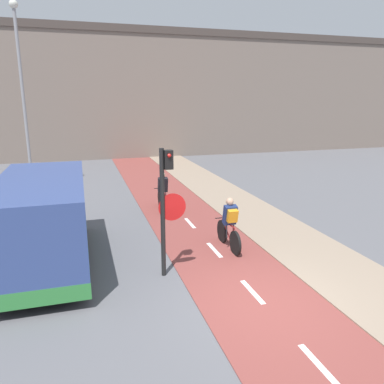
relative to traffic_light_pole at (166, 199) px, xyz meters
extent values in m
plane|color=#5B5B60|center=(1.64, -1.92, -1.95)|extent=(120.00, 120.00, 0.00)
cube|color=brown|center=(1.64, -1.92, -1.94)|extent=(2.73, 60.00, 0.02)
cube|color=white|center=(1.64, -3.92, -1.93)|extent=(0.12, 1.10, 0.00)
cube|color=white|center=(1.64, -1.42, -1.93)|extent=(0.12, 1.10, 0.00)
cube|color=white|center=(1.64, 1.08, -1.93)|extent=(0.12, 1.10, 0.00)
cube|color=white|center=(1.64, 3.58, -1.93)|extent=(0.12, 1.10, 0.00)
cube|color=white|center=(1.64, 6.08, -1.93)|extent=(0.12, 1.10, 0.00)
cube|color=gray|center=(4.20, -1.92, -1.92)|extent=(2.40, 60.00, 0.05)
cube|color=slate|center=(1.64, 21.52, 2.37)|extent=(60.00, 5.00, 8.64)
cube|color=#473D38|center=(1.64, 21.52, 6.94)|extent=(60.00, 5.20, 0.50)
cylinder|color=black|center=(-0.08, 0.00, -0.38)|extent=(0.11, 0.11, 3.15)
cube|color=black|center=(0.07, 0.00, 0.93)|extent=(0.20, 0.20, 0.44)
sphere|color=red|center=(0.07, -0.11, 1.04)|extent=(0.09, 0.09, 0.09)
cone|color=red|center=(0.15, 0.00, -0.22)|extent=(0.67, 0.01, 0.67)
cone|color=silver|center=(0.15, 0.00, -0.22)|extent=(0.60, 0.02, 0.60)
cylinder|color=gray|center=(-4.13, 10.25, 2.05)|extent=(0.14, 0.14, 7.99)
sphere|color=silver|center=(-4.13, 10.25, 6.15)|extent=(0.36, 0.36, 0.36)
cylinder|color=black|center=(2.09, 0.64, -1.60)|extent=(0.07, 0.69, 0.69)
cylinder|color=black|center=(2.09, 1.65, -1.60)|extent=(0.07, 0.69, 0.69)
cylinder|color=maroon|center=(2.09, 1.34, -1.42)|extent=(0.04, 0.65, 0.43)
cylinder|color=maroon|center=(2.09, 0.87, -1.41)|extent=(0.04, 0.33, 0.45)
cylinder|color=maroon|center=(2.09, 1.19, -1.21)|extent=(0.04, 0.93, 0.07)
cylinder|color=maroon|center=(2.09, 0.83, -1.61)|extent=(0.04, 0.39, 0.05)
cylinder|color=black|center=(2.09, 1.65, -1.17)|extent=(0.46, 0.03, 0.03)
cube|color=navy|center=(2.09, 1.08, -0.91)|extent=(0.36, 0.31, 0.59)
sphere|color=tan|center=(2.09, 1.12, -0.53)|extent=(0.22, 0.22, 0.22)
cylinder|color=#232328|center=(1.99, 1.04, -1.36)|extent=(0.04, 0.07, 0.43)
cylinder|color=#232328|center=(2.19, 1.04, -1.36)|extent=(0.04, 0.07, 0.43)
cube|color=orange|center=(2.09, 0.90, -0.89)|extent=(0.28, 0.23, 0.39)
cylinder|color=black|center=(1.09, 5.01, -1.61)|extent=(0.07, 0.68, 0.68)
cylinder|color=black|center=(1.09, 6.01, -1.61)|extent=(0.07, 0.68, 0.68)
cylinder|color=maroon|center=(1.09, 5.70, -1.43)|extent=(0.04, 0.64, 0.42)
cylinder|color=maroon|center=(1.09, 5.24, -1.42)|extent=(0.04, 0.33, 0.44)
cylinder|color=maroon|center=(1.09, 5.55, -1.22)|extent=(0.04, 0.92, 0.07)
cylinder|color=maroon|center=(1.09, 5.20, -1.62)|extent=(0.04, 0.38, 0.05)
cylinder|color=black|center=(1.09, 6.01, -1.19)|extent=(0.46, 0.03, 0.03)
cube|color=black|center=(1.09, 5.44, -0.93)|extent=(0.36, 0.31, 0.59)
sphere|color=tan|center=(1.09, 5.48, -0.55)|extent=(0.22, 0.22, 0.22)
cylinder|color=#232328|center=(0.99, 5.41, -1.37)|extent=(0.04, 0.07, 0.42)
cylinder|color=#232328|center=(1.19, 5.41, -1.37)|extent=(0.04, 0.07, 0.42)
cube|color=#334784|center=(-2.88, 1.47, -0.67)|extent=(2.08, 5.19, 2.06)
cube|color=#33843D|center=(-2.88, 1.47, -1.52)|extent=(2.09, 5.20, 0.36)
cube|color=black|center=(-2.88, 4.05, -0.31)|extent=(1.87, 0.04, 0.70)
cylinder|color=black|center=(-3.81, 3.16, -1.60)|extent=(0.18, 0.70, 0.70)
cylinder|color=black|center=(-1.94, 3.16, -1.60)|extent=(0.18, 0.70, 0.70)
cylinder|color=black|center=(-1.94, -0.21, -1.60)|extent=(0.18, 0.70, 0.70)
camera|label=1|loc=(-1.84, -8.32, 2.28)|focal=35.00mm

